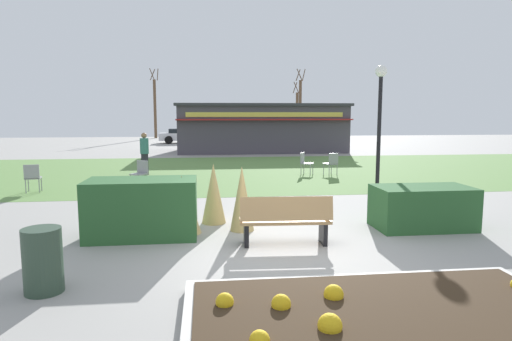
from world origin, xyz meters
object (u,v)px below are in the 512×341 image
object	(u,v)px
tree_right_bg	(300,108)
tree_center_bg	(297,113)
park_bench	(285,220)
cafe_chair_east	(33,176)
food_kiosk	(261,128)
parked_car_west_slot	(185,135)
lamppost_mid	(380,113)
tree_left_bg	(155,107)
trash_bin	(43,260)
cafe_chair_center	(140,172)
cafe_chair_west	(332,162)
cafe_chair_north	(305,161)
person_strolling	(145,153)

from	to	relation	value
tree_right_bg	tree_center_bg	distance (m)	2.38
park_bench	tree_right_bg	size ratio (longest dim) A/B	0.26
cafe_chair_east	food_kiosk	bearing A→B (deg)	58.05
tree_center_bg	parked_car_west_slot	bearing A→B (deg)	-145.18
tree_right_bg	lamppost_mid	bearing A→B (deg)	-97.62
tree_left_bg	park_bench	bearing A→B (deg)	-80.42
trash_bin	cafe_chair_center	size ratio (longest dim) A/B	1.01
trash_bin	cafe_chair_east	world-z (taller)	trash_bin
parked_car_west_slot	tree_left_bg	xyz separation A→B (m)	(-3.22, 8.00, 2.41)
cafe_chair_west	cafe_chair_north	world-z (taller)	same
cafe_chair_center	tree_center_bg	xyz separation A→B (m)	(11.65, 30.04, 1.93)
tree_right_bg	food_kiosk	bearing A→B (deg)	-112.01
park_bench	lamppost_mid	size ratio (longest dim) A/B	0.44
food_kiosk	tree_center_bg	world-z (taller)	tree_center_bg
food_kiosk	tree_left_bg	bearing A→B (deg)	117.09
parked_car_west_slot	tree_left_bg	size ratio (longest dim) A/B	0.62
lamppost_mid	cafe_chair_east	distance (m)	10.93
cafe_chair_east	tree_right_bg	bearing A→B (deg)	62.73
tree_left_bg	cafe_chair_center	bearing A→B (deg)	-84.93
lamppost_mid	tree_right_bg	distance (m)	29.75
cafe_chair_center	parked_car_west_slot	xyz separation A→B (m)	(0.53, 22.31, 0.12)
lamppost_mid	tree_center_bg	bearing A→B (deg)	82.60
parked_car_west_slot	tree_left_bg	distance (m)	8.95
cafe_chair_north	tree_center_bg	world-z (taller)	tree_center_bg
parked_car_west_slot	tree_right_bg	bearing A→B (deg)	26.39
park_bench	tree_center_bg	size ratio (longest dim) A/B	0.31
tree_left_bg	lamppost_mid	bearing A→B (deg)	-72.34
trash_bin	parked_car_west_slot	distance (m)	31.12
trash_bin	cafe_chair_north	bearing A→B (deg)	60.89
lamppost_mid	trash_bin	size ratio (longest dim) A/B	4.34
person_strolling	tree_right_bg	size ratio (longest dim) A/B	0.25
park_bench	tree_left_bg	xyz separation A→B (m)	(-6.30, 37.34, 2.57)
person_strolling	tree_right_bg	bearing A→B (deg)	102.64
food_kiosk	cafe_chair_center	bearing A→B (deg)	-112.91
lamppost_mid	cafe_chair_center	size ratio (longest dim) A/B	4.39
cafe_chair_east	parked_car_west_slot	distance (m)	23.28
cafe_chair_center	trash_bin	bearing A→B (deg)	-90.60
cafe_chair_west	tree_left_bg	size ratio (longest dim) A/B	0.13
trash_bin	parked_car_west_slot	xyz separation A→B (m)	(0.62, 31.12, 0.19)
cafe_chair_east	tree_right_bg	xyz separation A→B (m)	(14.64, 28.41, 2.46)
trash_bin	tree_left_bg	bearing A→B (deg)	93.80
park_bench	tree_right_bg	xyz separation A→B (m)	(7.85, 34.77, 2.51)
person_strolling	park_bench	bearing A→B (deg)	-31.04
person_strolling	tree_right_bg	world-z (taller)	tree_right_bg
cafe_chair_center	tree_center_bg	bearing A→B (deg)	68.80
cafe_chair_east	tree_center_bg	size ratio (longest dim) A/B	0.16
person_strolling	tree_center_bg	size ratio (longest dim) A/B	0.30
cafe_chair_center	tree_right_bg	bearing A→B (deg)	67.54
person_strolling	tree_left_bg	size ratio (longest dim) A/B	0.25
cafe_chair_north	person_strolling	world-z (taller)	person_strolling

